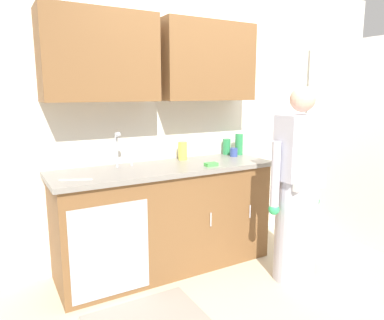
{
  "coord_description": "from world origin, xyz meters",
  "views": [
    {
      "loc": [
        -1.86,
        -2.09,
        1.57
      ],
      "look_at": [
        -0.36,
        0.55,
        1.0
      ],
      "focal_mm": 33.67,
      "sensor_mm": 36.0,
      "label": 1
    }
  ],
  "objects": [
    {
      "name": "cup_by_sink",
      "position": [
        0.26,
        0.79,
        0.98
      ],
      "size": [
        0.08,
        0.08,
        0.08
      ],
      "primitive_type": "cylinder",
      "color": "#33478C",
      "rests_on": "countertop"
    },
    {
      "name": "bottle_cleaner_spray",
      "position": [
        -0.28,
        0.88,
        1.03
      ],
      "size": [
        0.08,
        0.08,
        0.17
      ],
      "primitive_type": "cylinder",
      "color": "#D8D14C",
      "rests_on": "countertop"
    },
    {
      "name": "closet_door_panel",
      "position": [
        1.45,
        0.4,
        1.05
      ],
      "size": [
        0.04,
        1.1,
        2.1
      ],
      "primitive_type": "cube",
      "rotation": [
        0.0,
        0.0,
        1.57
      ],
      "color": "silver",
      "rests_on": "ground"
    },
    {
      "name": "sponge",
      "position": [
        -0.2,
        0.5,
        0.96
      ],
      "size": [
        0.11,
        0.07,
        0.03
      ],
      "primitive_type": "cube",
      "color": "#4CBF4C",
      "rests_on": "countertop"
    },
    {
      "name": "counter_cabinet",
      "position": [
        -0.55,
        0.7,
        0.45
      ],
      "size": [
        1.9,
        0.62,
        0.9
      ],
      "color": "brown",
      "rests_on": "ground"
    },
    {
      "name": "knife_on_counter",
      "position": [
        -1.34,
        0.56,
        0.94
      ],
      "size": [
        0.23,
        0.12,
        0.01
      ],
      "primitive_type": "cube",
      "rotation": [
        0.0,
        0.0,
        2.72
      ],
      "color": "silver",
      "rests_on": "countertop"
    },
    {
      "name": "sink",
      "position": [
        -0.89,
        0.71,
        0.93
      ],
      "size": [
        0.5,
        0.36,
        0.35
      ],
      "color": "#B7BABF",
      "rests_on": "counter_cabinet"
    },
    {
      "name": "person_at_sink",
      "position": [
        0.3,
        -0.04,
        0.69
      ],
      "size": [
        0.55,
        0.34,
        1.62
      ],
      "color": "white",
      "rests_on": "ground"
    },
    {
      "name": "countertop",
      "position": [
        -0.55,
        0.7,
        0.92
      ],
      "size": [
        1.96,
        0.66,
        0.04
      ],
      "primitive_type": "cube",
      "color": "gray",
      "rests_on": "counter_cabinet"
    },
    {
      "name": "kitchen_wall_with_uppers",
      "position": [
        -0.14,
        0.99,
        1.48
      ],
      "size": [
        4.8,
        0.44,
        2.7
      ],
      "color": "silver",
      "rests_on": "ground"
    },
    {
      "name": "bottle_water_tall",
      "position": [
        0.27,
        0.93,
        1.02
      ],
      "size": [
        0.08,
        0.08,
        0.16
      ],
      "primitive_type": "cylinder",
      "color": "#2D8C4C",
      "rests_on": "countertop"
    },
    {
      "name": "bottle_water_short",
      "position": [
        0.37,
        0.85,
        1.05
      ],
      "size": [
        0.08,
        0.08,
        0.21
      ],
      "primitive_type": "cylinder",
      "color": "#2D8C4C",
      "rests_on": "countertop"
    },
    {
      "name": "floor_mat",
      "position": [
        -1.03,
        0.05,
        0.01
      ],
      "size": [
        0.8,
        0.5,
        0.01
      ],
      "primitive_type": "cube",
      "color": "gray",
      "rests_on": "ground"
    },
    {
      "name": "ground_plane",
      "position": [
        0.0,
        0.0,
        0.0
      ],
      "size": [
        9.0,
        9.0,
        0.0
      ],
      "primitive_type": "plane",
      "color": "beige"
    }
  ]
}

